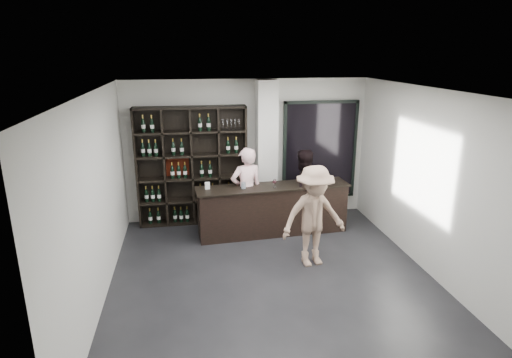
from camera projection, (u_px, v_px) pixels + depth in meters
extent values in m
cube|color=black|center=(273.00, 279.00, 6.70)|extent=(5.00, 5.50, 0.01)
cube|color=silver|center=(266.00, 153.00, 8.66)|extent=(0.40, 0.40, 2.90)
cube|color=black|center=(320.00, 150.00, 9.07)|extent=(1.60, 0.08, 2.10)
cube|color=black|center=(320.00, 150.00, 9.07)|extent=(1.48, 0.02, 1.98)
cube|color=black|center=(273.00, 210.00, 8.27)|extent=(2.86, 0.54, 0.94)
cube|color=black|center=(273.00, 187.00, 8.13)|extent=(2.94, 0.62, 0.03)
imported|color=#FBC6C9|center=(246.00, 191.00, 8.17)|extent=(0.70, 0.54, 1.71)
imported|color=black|center=(302.00, 190.00, 8.36)|extent=(0.93, 0.81, 1.63)
imported|color=#997964|center=(314.00, 216.00, 6.94)|extent=(1.18, 0.80, 1.70)
cylinder|color=#ACBDCC|center=(243.00, 186.00, 7.96)|extent=(0.10, 0.10, 0.12)
cube|color=white|center=(312.00, 182.00, 8.33)|extent=(0.12, 0.12, 0.02)
cube|color=white|center=(207.00, 186.00, 7.92)|extent=(0.09, 0.05, 0.13)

